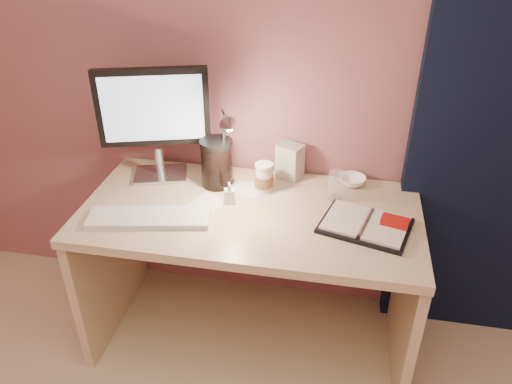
% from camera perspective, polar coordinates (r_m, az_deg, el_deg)
% --- Properties ---
extents(room, '(3.50, 3.50, 3.50)m').
position_cam_1_polar(room, '(2.21, 26.32, 8.83)').
color(room, '#C6B28E').
rests_on(room, ground).
extents(desk, '(1.40, 0.70, 0.73)m').
position_cam_1_polar(desk, '(2.25, -0.29, -5.86)').
color(desk, beige).
rests_on(desk, ground).
extents(monitor, '(0.47, 0.23, 0.51)m').
position_cam_1_polar(monitor, '(2.21, -11.61, 8.69)').
color(monitor, silver).
rests_on(monitor, desk).
extents(keyboard, '(0.50, 0.23, 0.02)m').
position_cam_1_polar(keyboard, '(2.04, -12.12, -2.86)').
color(keyboard, white).
rests_on(keyboard, desk).
extents(planner, '(0.39, 0.33, 0.05)m').
position_cam_1_polar(planner, '(2.00, 12.67, -3.64)').
color(planner, black).
rests_on(planner, desk).
extents(paper_b, '(0.15, 0.15, 0.00)m').
position_cam_1_polar(paper_b, '(2.20, -0.98, 0.25)').
color(paper_b, silver).
rests_on(paper_b, desk).
extents(paper_c, '(0.17, 0.17, 0.00)m').
position_cam_1_polar(paper_c, '(2.11, -5.47, -1.22)').
color(paper_c, silver).
rests_on(paper_c, desk).
extents(coffee_cup, '(0.08, 0.08, 0.13)m').
position_cam_1_polar(coffee_cup, '(2.16, 0.93, 1.58)').
color(coffee_cup, silver).
rests_on(coffee_cup, desk).
extents(clear_cup, '(0.07, 0.07, 0.12)m').
position_cam_1_polar(clear_cup, '(2.14, 9.15, 0.73)').
color(clear_cup, white).
rests_on(clear_cup, desk).
extents(bowl, '(0.14, 0.14, 0.04)m').
position_cam_1_polar(bowl, '(2.27, 10.90, 1.27)').
color(bowl, white).
rests_on(bowl, desk).
extents(lotion_bottle, '(0.05, 0.05, 0.09)m').
position_cam_1_polar(lotion_bottle, '(2.09, -3.05, -0.09)').
color(lotion_bottle, silver).
rests_on(lotion_bottle, desk).
extents(dark_jar, '(0.14, 0.14, 0.19)m').
position_cam_1_polar(dark_jar, '(2.20, -4.49, 3.05)').
color(dark_jar, black).
rests_on(dark_jar, desk).
extents(product_box, '(0.13, 0.12, 0.16)m').
position_cam_1_polar(product_box, '(2.27, 3.90, 3.53)').
color(product_box, silver).
rests_on(product_box, desk).
extents(desk_lamp, '(0.15, 0.23, 0.38)m').
position_cam_1_polar(desk_lamp, '(2.07, -5.33, 5.46)').
color(desk_lamp, silver).
rests_on(desk_lamp, desk).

